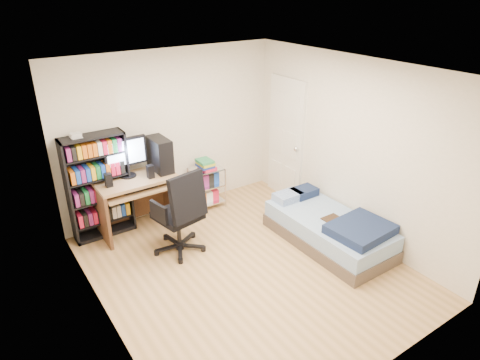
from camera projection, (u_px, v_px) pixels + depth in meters
room at (247, 180)px, 4.95m from camera, size 3.58×4.08×2.58m
media_shelf at (99, 185)px, 5.91m from camera, size 0.85×0.28×1.57m
computer_desk at (142, 180)px, 6.12m from camera, size 1.11×0.64×1.40m
office_chair at (181, 226)px, 5.68m from camera, size 0.82×0.82×1.19m
wire_cart at (207, 176)px, 6.76m from camera, size 0.52×0.39×0.82m
bed at (330, 229)px, 5.91m from camera, size 0.91×1.81×0.52m
door at (286, 139)px, 6.95m from camera, size 0.12×0.80×2.00m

